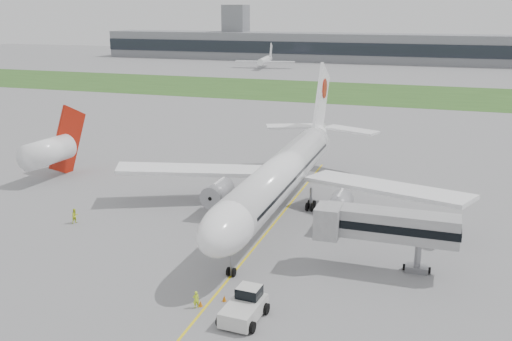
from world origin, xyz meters
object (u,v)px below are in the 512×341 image
(pushback_tug, at_px, (245,306))
(jet_bridge, at_px, (382,225))
(neighbor_aircraft, at_px, (50,150))
(ground_crew_near, at_px, (196,299))
(airliner, at_px, (284,171))

(pushback_tug, xyz_separation_m, jet_bridge, (10.10, 13.50, 3.75))
(pushback_tug, bearing_deg, neighbor_aircraft, 148.34)
(jet_bridge, relative_size, neighbor_aircraft, 0.98)
(pushback_tug, bearing_deg, ground_crew_near, -179.12)
(pushback_tug, height_order, jet_bridge, jet_bridge)
(ground_crew_near, bearing_deg, jet_bridge, 179.77)
(pushback_tug, distance_m, jet_bridge, 17.27)
(airliner, xyz_separation_m, neighbor_aircraft, (-39.10, 3.36, -0.96))
(airliner, height_order, jet_bridge, airliner)
(airliner, relative_size, neighbor_aircraft, 3.70)
(jet_bridge, relative_size, ground_crew_near, 8.61)
(jet_bridge, bearing_deg, pushback_tug, -126.65)
(pushback_tug, distance_m, neighbor_aircraft, 52.91)
(airliner, bearing_deg, pushback_tug, -81.56)
(airliner, relative_size, jet_bridge, 3.76)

